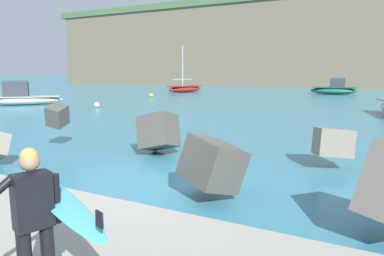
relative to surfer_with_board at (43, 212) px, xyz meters
The scene contains 11 objects.
ground_plane 5.12m from the surfer_with_board, 110.02° to the left, with size 400.00×400.00×0.00m, color teal.
walkway_path 2.15m from the surfer_with_board, 158.91° to the left, with size 48.00×4.40×0.24m, color #9E998E.
breakwater_jetty 6.02m from the surfer_with_board, 69.94° to the left, with size 31.69×6.12×1.77m.
surfer_with_board is the anchor object (origin of this frame).
boat_near_left 28.72m from the surfer_with_board, 143.73° to the left, with size 5.53×5.71×2.04m.
boat_mid_right 43.89m from the surfer_with_board, 91.80° to the left, with size 5.70×2.97×2.01m.
boat_far_left 43.92m from the surfer_with_board, 116.66° to the left, with size 3.48×5.64×6.11m.
mooring_buoy_inner 24.24m from the surfer_with_board, 131.31° to the left, with size 0.44×0.44×0.44m.
mooring_buoy_middle 34.63m from the surfer_with_board, 122.22° to the left, with size 0.44×0.44×0.44m.
mooring_buoy_outer 15.92m from the surfer_with_board, 118.55° to the left, with size 0.44×0.44×0.44m.
headland_bluff 74.73m from the surfer_with_board, 96.23° to the left, with size 107.95×33.05×15.90m.
Camera 1 is at (4.82, -7.12, 2.79)m, focal length 32.85 mm.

